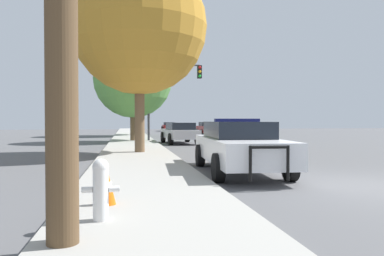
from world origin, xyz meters
The scene contains 12 objects.
ground_plane centered at (0.00, 0.00, 0.00)m, with size 110.00×110.00×0.00m, color #565659.
sidewalk_left centered at (-5.10, 0.00, 0.07)m, with size 3.00×110.00×0.13m.
police_car centered at (-2.33, 2.82, 0.79)m, with size 2.28×5.41×1.55m.
fire_hydrant centered at (-5.86, -2.27, 0.58)m, with size 0.51×0.22×0.85m.
traffic_light centered at (-2.58, 17.92, 3.88)m, with size 3.74×0.35×5.32m.
car_background_oncoming centered at (2.19, 27.30, 0.71)m, with size 2.00×3.99×1.33m.
car_background_midblock centered at (-2.14, 16.27, 0.73)m, with size 2.15×4.67×1.34m.
car_background_distant centered at (0.19, 43.13, 0.67)m, with size 2.04×4.15×1.22m.
tree_sidewalk_near centered at (-4.95, 8.80, 5.52)m, with size 5.83×5.83×8.31m.
tree_sidewalk_mid centered at (-5.06, 18.33, 4.32)m, with size 5.34×5.34×6.87m.
tree_sidewalk_far centered at (-4.63, 28.12, 5.20)m, with size 6.14×6.14×8.15m.
traffic_cone centered at (-5.83, -1.30, 0.44)m, with size 0.29×0.29×0.61m.
Camera 1 is at (-5.51, -7.53, 1.51)m, focal length 35.00 mm.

